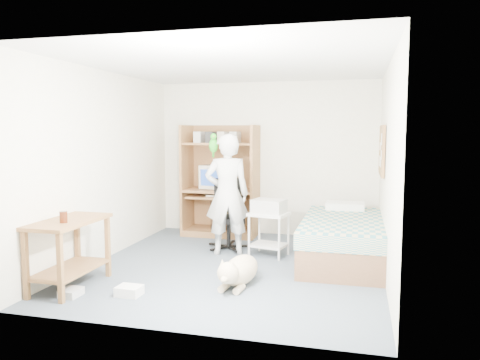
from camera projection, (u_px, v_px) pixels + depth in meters
The scene contains 21 objects.
floor at pixel (235, 267), 5.90m from camera, with size 4.00×4.00×0.00m, color #434E5B.
wall_back at pixel (266, 159), 7.70m from camera, with size 3.60×0.02×2.50m, color silver.
wall_right at pixel (388, 171), 5.33m from camera, with size 0.02×4.00×2.50m, color silver.
wall_left at pixel (105, 165), 6.22m from camera, with size 0.02×4.00×2.50m, color silver.
ceiling at pixel (235, 65), 5.64m from camera, with size 3.60×4.00×0.02m, color white.
computer_hutch at pixel (221, 185), 7.67m from camera, with size 1.20×0.63×1.80m.
bed at pixel (343, 239), 6.15m from camera, with size 1.02×2.02×0.66m.
side_desk at pixel (69, 243), 5.08m from camera, with size 0.50×1.00×0.75m.
corkboard at pixel (382, 150), 6.19m from camera, with size 0.04×0.94×0.66m.
office_chair at pixel (228, 224), 6.80m from camera, with size 0.57×0.58×1.00m.
person at pixel (227, 194), 6.45m from camera, with size 0.61×0.40×1.67m, color silver.
parrot at pixel (213, 144), 6.44m from camera, with size 0.12×0.21×0.34m.
dog at pixel (239, 270), 5.18m from camera, with size 0.40×1.02×0.38m.
printer_cart at pixel (269, 227), 6.38m from camera, with size 0.57×0.50×0.60m.
printer at pixel (269, 206), 6.35m from camera, with size 0.42×0.32×0.18m, color #ADADA9.
crt_monitor at pixel (215, 177), 7.68m from camera, with size 0.46×0.48×0.38m.
keyboard at pixel (221, 196), 7.52m from camera, with size 0.45×0.16×0.03m, color beige.
pencil_cup at pixel (243, 186), 7.49m from camera, with size 0.08×0.08×0.12m, color gold.
drink_glass at pixel (63, 217), 4.88m from camera, with size 0.08×0.08×0.12m, color #421A0A.
floor_box_a at pixel (129, 291), 4.86m from camera, with size 0.25×0.20×0.10m, color silver.
floor_box_b at pixel (71, 293), 4.84m from camera, with size 0.18×0.22×0.08m, color #B7B7B2.
Camera 1 is at (1.48, -5.57, 1.71)m, focal length 35.00 mm.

